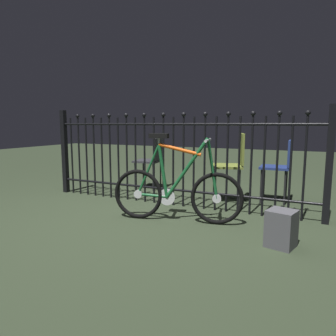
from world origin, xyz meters
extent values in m
plane|color=#2D3826|center=(0.00, 0.00, 0.00)|extent=(20.00, 20.00, 0.00)
cylinder|color=black|center=(-1.78, 0.64, 0.56)|extent=(0.03, 0.03, 1.12)
sphere|color=black|center=(-1.78, 0.64, 1.15)|extent=(0.06, 0.06, 0.06)
cylinder|color=black|center=(-1.64, 0.64, 0.56)|extent=(0.03, 0.03, 1.12)
cylinder|color=black|center=(-1.50, 0.64, 0.56)|extent=(0.03, 0.03, 1.12)
sphere|color=black|center=(-1.50, 0.64, 1.15)|extent=(0.06, 0.06, 0.06)
cylinder|color=black|center=(-1.36, 0.64, 0.56)|extent=(0.03, 0.03, 1.12)
cylinder|color=black|center=(-1.22, 0.64, 0.56)|extent=(0.03, 0.03, 1.12)
sphere|color=black|center=(-1.22, 0.64, 1.15)|extent=(0.06, 0.06, 0.06)
cylinder|color=black|center=(-1.09, 0.64, 0.56)|extent=(0.03, 0.03, 1.12)
cylinder|color=black|center=(-0.95, 0.64, 0.56)|extent=(0.03, 0.03, 1.12)
sphere|color=black|center=(-0.95, 0.64, 1.15)|extent=(0.06, 0.06, 0.06)
cylinder|color=black|center=(-0.81, 0.64, 0.56)|extent=(0.03, 0.03, 1.12)
cylinder|color=black|center=(-0.67, 0.64, 0.56)|extent=(0.03, 0.03, 1.12)
sphere|color=black|center=(-0.67, 0.64, 1.15)|extent=(0.06, 0.06, 0.06)
cylinder|color=black|center=(-0.53, 0.64, 0.56)|extent=(0.03, 0.03, 1.12)
cylinder|color=black|center=(-0.39, 0.64, 0.56)|extent=(0.03, 0.03, 1.12)
sphere|color=black|center=(-0.39, 0.64, 1.15)|extent=(0.06, 0.06, 0.06)
cylinder|color=black|center=(-0.25, 0.64, 0.56)|extent=(0.03, 0.03, 1.12)
cylinder|color=black|center=(-0.11, 0.64, 0.56)|extent=(0.03, 0.03, 1.12)
sphere|color=black|center=(-0.11, 0.64, 1.15)|extent=(0.06, 0.06, 0.06)
cylinder|color=black|center=(0.02, 0.64, 0.56)|extent=(0.03, 0.03, 1.12)
cylinder|color=black|center=(0.16, 0.64, 0.56)|extent=(0.03, 0.03, 1.12)
sphere|color=black|center=(0.16, 0.64, 1.15)|extent=(0.06, 0.06, 0.06)
cylinder|color=black|center=(0.30, 0.64, 0.56)|extent=(0.03, 0.03, 1.12)
cylinder|color=black|center=(0.44, 0.64, 0.56)|extent=(0.03, 0.03, 1.12)
sphere|color=black|center=(0.44, 0.64, 1.15)|extent=(0.06, 0.06, 0.06)
cylinder|color=black|center=(0.58, 0.64, 0.56)|extent=(0.03, 0.03, 1.12)
cylinder|color=black|center=(0.72, 0.64, 0.56)|extent=(0.03, 0.03, 1.12)
sphere|color=black|center=(0.72, 0.64, 1.15)|extent=(0.06, 0.06, 0.06)
cylinder|color=black|center=(0.86, 0.64, 0.56)|extent=(0.03, 0.03, 1.12)
cylinder|color=black|center=(1.00, 0.64, 0.56)|extent=(0.03, 0.03, 1.12)
sphere|color=black|center=(1.00, 0.64, 1.15)|extent=(0.06, 0.06, 0.06)
cylinder|color=black|center=(1.13, 0.64, 0.56)|extent=(0.03, 0.03, 1.12)
cylinder|color=black|center=(1.27, 0.64, 0.56)|extent=(0.03, 0.03, 1.12)
sphere|color=black|center=(1.27, 0.64, 1.15)|extent=(0.06, 0.06, 0.06)
cylinder|color=black|center=(1.41, 0.64, 0.56)|extent=(0.03, 0.03, 1.12)
cylinder|color=black|center=(1.55, 0.64, 0.56)|extent=(0.03, 0.03, 1.12)
sphere|color=black|center=(1.55, 0.64, 1.15)|extent=(0.06, 0.06, 0.06)
cylinder|color=black|center=(0.00, 0.64, 0.20)|extent=(3.56, 0.03, 0.03)
cylinder|color=black|center=(0.00, 0.64, 1.03)|extent=(3.56, 0.03, 0.03)
cube|color=black|center=(-1.78, 0.64, 0.62)|extent=(0.07, 0.07, 1.24)
cube|color=black|center=(1.78, 0.64, 0.62)|extent=(0.07, 0.07, 1.24)
torus|color=black|center=(-0.09, -0.04, 0.27)|extent=(0.55, 0.15, 0.55)
cylinder|color=silver|center=(-0.09, -0.04, 0.27)|extent=(0.10, 0.05, 0.09)
torus|color=black|center=(0.75, 0.13, 0.27)|extent=(0.55, 0.15, 0.55)
cylinder|color=silver|center=(0.75, 0.13, 0.27)|extent=(0.10, 0.05, 0.09)
cylinder|color=#19592D|center=(0.44, 0.07, 0.58)|extent=(0.46, 0.13, 0.65)
cylinder|color=#EA5914|center=(0.36, 0.06, 0.77)|extent=(0.45, 0.13, 0.14)
cylinder|color=#19592D|center=(0.19, 0.02, 0.54)|extent=(0.13, 0.06, 0.57)
cylinder|color=#19592D|center=(0.07, 0.00, 0.27)|extent=(0.33, 0.09, 0.04)
cylinder|color=#19592D|center=(0.03, -0.01, 0.55)|extent=(0.26, 0.08, 0.56)
cylinder|color=#19592D|center=(0.70, 0.12, 0.58)|extent=(0.14, 0.06, 0.63)
cylinder|color=silver|center=(0.65, 0.11, 0.88)|extent=(0.03, 0.03, 0.02)
cylinder|color=silver|center=(0.65, 0.11, 0.87)|extent=(0.11, 0.40, 0.03)
cylinder|color=silver|center=(0.15, 0.01, 0.86)|extent=(0.03, 0.03, 0.07)
cube|color=black|center=(0.15, 0.01, 0.91)|extent=(0.21, 0.13, 0.05)
cylinder|color=silver|center=(0.23, 0.03, 0.26)|extent=(0.18, 0.05, 0.18)
cylinder|color=black|center=(-0.92, 1.26, 0.22)|extent=(0.02, 0.02, 0.43)
cylinder|color=black|center=(-0.95, 1.58, 0.22)|extent=(0.02, 0.02, 0.43)
cylinder|color=black|center=(-0.61, 1.29, 0.22)|extent=(0.02, 0.02, 0.43)
cylinder|color=black|center=(-0.64, 1.60, 0.22)|extent=(0.02, 0.02, 0.43)
cube|color=#2D2D33|center=(-0.78, 1.43, 0.45)|extent=(0.42, 0.42, 0.03)
cube|color=#2D2D33|center=(-0.60, 1.45, 0.64)|extent=(0.06, 0.37, 0.35)
cylinder|color=black|center=(1.03, 1.23, 0.23)|extent=(0.02, 0.02, 0.45)
cylinder|color=black|center=(1.02, 1.53, 0.23)|extent=(0.02, 0.02, 0.45)
cylinder|color=black|center=(1.32, 1.24, 0.23)|extent=(0.02, 0.02, 0.45)
cylinder|color=black|center=(1.32, 1.53, 0.23)|extent=(0.02, 0.02, 0.45)
cube|color=navy|center=(1.17, 1.38, 0.47)|extent=(0.37, 0.37, 0.03)
cube|color=navy|center=(1.35, 1.38, 0.66)|extent=(0.04, 0.35, 0.34)
cylinder|color=black|center=(0.47, 0.94, 0.23)|extent=(0.02, 0.02, 0.46)
cylinder|color=black|center=(0.38, 1.26, 0.23)|extent=(0.02, 0.02, 0.46)
cylinder|color=black|center=(0.79, 1.03, 0.23)|extent=(0.02, 0.02, 0.46)
cylinder|color=black|center=(0.70, 1.35, 0.23)|extent=(0.02, 0.02, 0.46)
cube|color=olive|center=(0.59, 1.14, 0.48)|extent=(0.50, 0.50, 0.03)
cube|color=olive|center=(0.77, 1.20, 0.71)|extent=(0.14, 0.38, 0.40)
cube|color=#4C4C51|center=(1.42, -0.20, 0.16)|extent=(0.27, 0.27, 0.32)
camera|label=1|loc=(1.63, -2.90, 1.04)|focal=33.12mm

